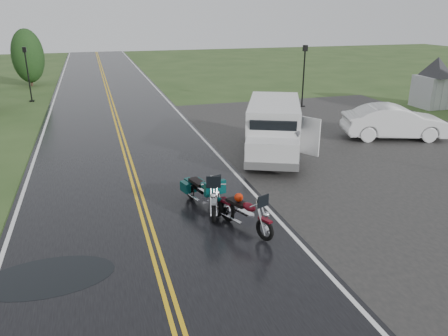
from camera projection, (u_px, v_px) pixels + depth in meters
The scene contains 13 objects.
ground at pixel (150, 234), 12.36m from camera, with size 120.00×120.00×0.00m, color #2D471E.
road at pixel (122, 139), 21.35m from camera, with size 8.00×100.00×0.04m, color black.
parking_pad at pixel (377, 149), 19.85m from camera, with size 14.00×24.00×0.03m, color black.
visitor_center at pixel (437, 70), 27.78m from camera, with size 16.00×10.00×4.80m, color #A8AAAD, non-canonical shape.
motorcycle_red at pixel (265, 221), 11.70m from camera, with size 0.79×2.17×1.28m, color #550914, non-canonical shape.
motorcycle_teal at pixel (216, 199), 13.07m from camera, with size 0.80×2.19×1.30m, color #053939, non-canonical shape.
motorcycle_silver at pixel (214, 202), 12.74m from camera, with size 0.85×2.33×1.38m, color #ADB0B5, non-canonical shape.
van_white at pixel (249, 141), 17.04m from camera, with size 2.23×5.95×2.34m, color silver, non-canonical shape.
person_at_van at pixel (296, 150), 17.05m from camera, with size 0.59×0.39×1.62m, color #4F5054.
sedan_white at pixel (395, 123), 21.27m from camera, with size 1.72×4.93×1.62m, color silver.
lamp_post_far_left at pixel (28, 74), 29.66m from camera, with size 0.32×0.32×3.72m, color black, non-canonical shape.
lamp_post_far_right at pixel (304, 76), 27.96m from camera, with size 0.34×0.34×3.97m, color black, non-canonical shape.
tree_left_far at pixel (29, 62), 35.97m from camera, with size 2.57×2.57×3.95m, color #1E3D19, non-canonical shape.
Camera 1 is at (-1.17, -11.12, 5.96)m, focal length 35.00 mm.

